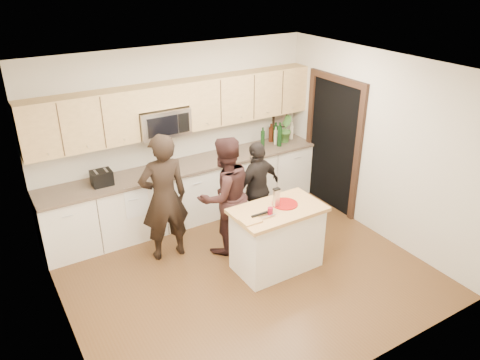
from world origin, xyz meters
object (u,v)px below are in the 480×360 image
island (277,238)px  woman_right (258,188)px  toaster (102,178)px  woman_center (225,196)px  woman_left (164,198)px

island → woman_right: 0.99m
woman_right → toaster: bearing=-36.7°
toaster → woman_center: bearing=-37.5°
woman_center → woman_left: bearing=-25.2°
woman_left → woman_center: 0.83m
island → toaster: (-1.75, 1.79, 0.59)m
toaster → woman_right: (2.03, -0.88, -0.31)m
island → woman_right: size_ratio=0.83×
island → woman_center: 0.92m
woman_center → woman_right: size_ratio=1.17×
toaster → woman_right: woman_right is taller
island → woman_left: 1.60m
island → woman_center: (-0.37, 0.73, 0.40)m
woman_left → woman_right: size_ratio=1.24×
island → woman_right: woman_right is taller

